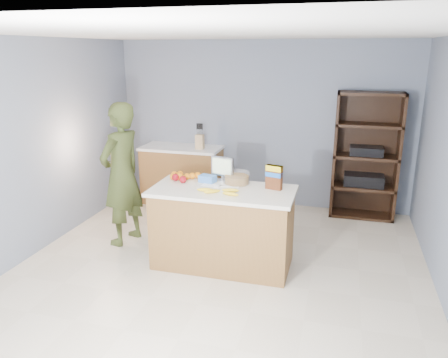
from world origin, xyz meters
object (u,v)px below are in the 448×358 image
(counter_peninsula, at_px, (223,230))
(shelving_unit, at_px, (365,158))
(cereal_box, at_px, (274,175))
(person, at_px, (122,175))
(tv, at_px, (222,167))

(counter_peninsula, bearing_deg, shelving_unit, 52.89)
(shelving_unit, distance_m, cereal_box, 2.17)
(shelving_unit, bearing_deg, counter_peninsula, -127.11)
(person, xyz_separation_m, tv, (1.27, 0.03, 0.18))
(counter_peninsula, distance_m, cereal_box, 0.85)
(shelving_unit, distance_m, tv, 2.40)
(counter_peninsula, height_order, person, person)
(shelving_unit, distance_m, person, 3.41)
(person, bearing_deg, counter_peninsula, 92.23)
(tv, bearing_deg, shelving_unit, 46.76)
(person, height_order, cereal_box, person)
(tv, bearing_deg, cereal_box, -14.49)
(shelving_unit, height_order, person, shelving_unit)
(cereal_box, bearing_deg, counter_peninsula, -165.01)
(person, relative_size, cereal_box, 6.63)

